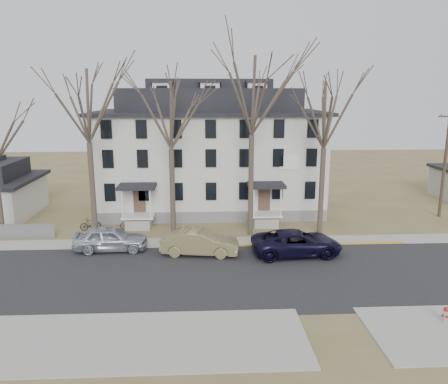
{
  "coord_description": "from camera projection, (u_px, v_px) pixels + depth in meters",
  "views": [
    {
      "loc": [
        -2.64,
        -22.75,
        10.92
      ],
      "look_at": [
        -1.1,
        9.0,
        3.63
      ],
      "focal_mm": 35.0,
      "sensor_mm": 36.0,
      "label": 1
    }
  ],
  "objects": [
    {
      "name": "boarding_house",
      "position": [
        210.0,
        153.0,
        40.89
      ],
      "size": [
        20.8,
        12.36,
        12.05
      ],
      "color": "slate",
      "rests_on": "ground"
    },
    {
      "name": "car_tan",
      "position": [
        200.0,
        243.0,
        29.83
      ],
      "size": [
        5.49,
        2.52,
        1.74
      ],
      "primitive_type": "imported",
      "rotation": [
        0.0,
        0.0,
        1.44
      ],
      "color": "olive",
      "rests_on": "ground"
    },
    {
      "name": "yellow_curb",
      "position": [
        309.0,
        245.0,
        31.86
      ],
      "size": [
        14.0,
        0.25,
        0.06
      ],
      "primitive_type": "cube",
      "color": "gold",
      "rests_on": "ground"
    },
    {
      "name": "tree_far_left",
      "position": [
        86.0,
        100.0,
        31.42
      ],
      "size": [
        8.4,
        8.4,
        13.72
      ],
      "color": "#473B31",
      "rests_on": "ground"
    },
    {
      "name": "tree_center",
      "position": [
        252.0,
        90.0,
        31.82
      ],
      "size": [
        9.0,
        9.0,
        14.7
      ],
      "color": "#473B31",
      "rests_on": "ground"
    },
    {
      "name": "bicycle_left",
      "position": [
        132.0,
        224.0,
        35.42
      ],
      "size": [
        2.0,
        1.08,
        1.0
      ],
      "primitive_type": "imported",
      "rotation": [
        0.0,
        0.0,
        1.8
      ],
      "color": "black",
      "rests_on": "ground"
    },
    {
      "name": "near_sidewalk_left",
      "position": [
        85.0,
        343.0,
        19.47
      ],
      "size": [
        20.0,
        5.0,
        0.08
      ],
      "primitive_type": "cube",
      "color": "#A09F97",
      "rests_on": "ground"
    },
    {
      "name": "bicycle_right",
      "position": [
        91.0,
        225.0,
        35.11
      ],
      "size": [
        1.72,
        0.84,
        1.0
      ],
      "primitive_type": "imported",
      "rotation": [
        0.0,
        0.0,
        1.8
      ],
      "color": "black",
      "rests_on": "ground"
    },
    {
      "name": "main_road",
      "position": [
        248.0,
        275.0,
        26.66
      ],
      "size": [
        120.0,
        10.0,
        0.04
      ],
      "primitive_type": "cube",
      "color": "#27272A",
      "rests_on": "ground"
    },
    {
      "name": "far_sidewalk",
      "position": [
        239.0,
        242.0,
        32.5
      ],
      "size": [
        120.0,
        2.0,
        0.08
      ],
      "primitive_type": "cube",
      "color": "#A09F97",
      "rests_on": "ground"
    },
    {
      "name": "utility_pole_far",
      "position": [
        445.0,
        163.0,
        38.12
      ],
      "size": [
        2.0,
        0.28,
        9.5
      ],
      "color": "#3D3023",
      "rests_on": "ground"
    },
    {
      "name": "fire_hydrant",
      "position": [
        446.0,
        315.0,
        20.99
      ],
      "size": [
        0.36,
        0.34,
        0.87
      ],
      "color": "#B7B7BA",
      "rests_on": "ground"
    },
    {
      "name": "tree_mid_right",
      "position": [
        326.0,
        110.0,
        32.41
      ],
      "size": [
        7.8,
        7.8,
        12.74
      ],
      "color": "#473B31",
      "rests_on": "ground"
    },
    {
      "name": "car_navy",
      "position": [
        297.0,
        243.0,
        29.77
      ],
      "size": [
        6.31,
        3.24,
        1.7
      ],
      "primitive_type": "imported",
      "rotation": [
        0.0,
        0.0,
        1.64
      ],
      "color": "black",
      "rests_on": "ground"
    },
    {
      "name": "car_silver",
      "position": [
        111.0,
        239.0,
        30.58
      ],
      "size": [
        5.14,
        2.18,
        1.73
      ],
      "primitive_type": "imported",
      "rotation": [
        0.0,
        0.0,
        1.6
      ],
      "color": "#AEB5C3",
      "rests_on": "ground"
    },
    {
      "name": "ground",
      "position": [
        251.0,
        290.0,
        24.71
      ],
      "size": [
        120.0,
        120.0,
        0.0
      ],
      "primitive_type": "plane",
      "color": "olive",
      "rests_on": "ground"
    },
    {
      "name": "tree_mid_left",
      "position": [
        170.0,
        111.0,
        31.87
      ],
      "size": [
        7.8,
        7.8,
        12.74
      ],
      "color": "#473B31",
      "rests_on": "ground"
    }
  ]
}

